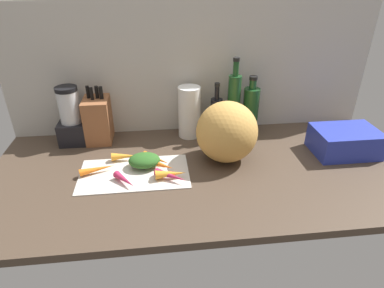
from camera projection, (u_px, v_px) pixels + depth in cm
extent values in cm
cube|color=#47382B|center=(203.00, 171.00, 132.79)|extent=(170.00, 80.00, 3.00)
cube|color=#BCB7AD|center=(192.00, 69.00, 151.05)|extent=(170.00, 3.00, 60.00)
cube|color=beige|center=(134.00, 173.00, 128.09)|extent=(42.66, 24.02, 0.80)
cone|color=#B2264C|center=(125.00, 180.00, 120.96)|extent=(9.13, 10.34, 2.83)
cone|color=orange|center=(156.00, 159.00, 134.26)|extent=(11.68, 10.76, 2.77)
cone|color=orange|center=(124.00, 156.00, 135.39)|extent=(10.37, 3.32, 3.32)
cone|color=orange|center=(97.00, 169.00, 127.37)|extent=(13.87, 6.74, 2.79)
cone|color=#B2264C|center=(171.00, 176.00, 123.04)|extent=(12.68, 9.78, 3.01)
cone|color=orange|center=(160.00, 165.00, 129.62)|extent=(12.26, 9.71, 3.48)
cone|color=orange|center=(171.00, 174.00, 123.90)|extent=(11.84, 3.76, 3.48)
ellipsoid|color=#2D6023|center=(144.00, 160.00, 130.62)|extent=(12.63, 9.72, 5.34)
ellipsoid|color=gold|center=(227.00, 132.00, 132.20)|extent=(25.10, 23.79, 25.42)
cube|color=brown|center=(98.00, 119.00, 149.41)|extent=(11.15, 16.89, 20.33)
cylinder|color=black|center=(88.00, 92.00, 143.44)|extent=(1.54, 1.54, 5.50)
cylinder|color=black|center=(92.00, 94.00, 141.67)|extent=(1.43, 1.43, 5.50)
cylinder|color=black|center=(97.00, 92.00, 143.41)|extent=(1.57, 1.57, 5.50)
cylinder|color=black|center=(101.00, 93.00, 142.63)|extent=(1.70, 1.70, 5.50)
cube|color=black|center=(74.00, 132.00, 149.27)|extent=(12.34, 12.34, 10.14)
cylinder|color=silver|center=(69.00, 107.00, 143.29)|extent=(9.25, 9.25, 14.62)
cylinder|color=black|center=(66.00, 89.00, 139.32)|extent=(9.44, 9.44, 1.80)
cylinder|color=white|center=(189.00, 112.00, 151.64)|extent=(10.25, 10.25, 24.18)
cylinder|color=black|center=(216.00, 117.00, 153.76)|extent=(5.57, 5.57, 18.18)
cylinder|color=black|center=(217.00, 93.00, 147.91)|extent=(2.13, 2.13, 6.05)
cylinder|color=black|center=(217.00, 85.00, 146.06)|extent=(2.45, 2.45, 1.60)
cylinder|color=#19421E|center=(233.00, 107.00, 150.66)|extent=(5.89, 5.89, 29.29)
cylinder|color=#19421E|center=(236.00, 69.00, 142.02)|extent=(2.54, 2.54, 6.46)
cylinder|color=black|center=(237.00, 59.00, 140.08)|extent=(2.92, 2.92, 1.60)
cylinder|color=#19421E|center=(250.00, 112.00, 153.82)|extent=(7.43, 7.43, 22.75)
cylinder|color=#19421E|center=(253.00, 84.00, 147.31)|extent=(3.26, 3.26, 4.20)
cylinder|color=black|center=(253.00, 78.00, 145.91)|extent=(3.75, 3.75, 1.60)
cube|color=#2838AD|center=(345.00, 141.00, 140.56)|extent=(26.60, 18.78, 10.94)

